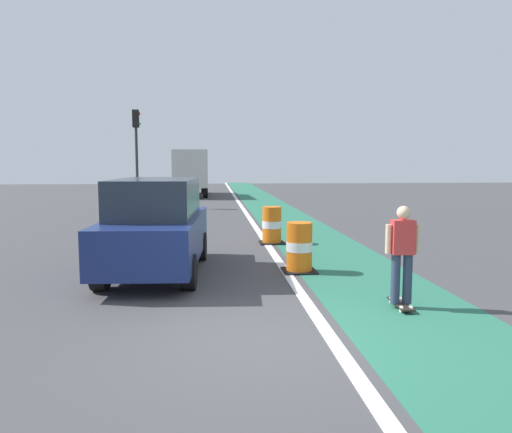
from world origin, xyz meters
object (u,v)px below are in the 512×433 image
(traffic_barrel_mid, at_px, (272,226))
(parked_suv_nearest, at_px, (156,226))
(delivery_truck_down_block, at_px, (190,170))
(traffic_light_corner, at_px, (136,141))
(skateboarder_on_lane, at_px, (402,253))
(traffic_barrel_front, at_px, (299,248))
(pedestrian_crossing, at_px, (141,196))

(traffic_barrel_mid, bearing_deg, parked_suv_nearest, -128.40)
(delivery_truck_down_block, bearing_deg, traffic_light_corner, -103.91)
(skateboarder_on_lane, distance_m, delivery_truck_down_block, 28.44)
(skateboarder_on_lane, bearing_deg, traffic_barrel_front, 112.94)
(skateboarder_on_lane, distance_m, traffic_barrel_mid, 6.82)
(delivery_truck_down_block, xyz_separation_m, traffic_light_corner, (-2.32, -9.36, 1.65))
(parked_suv_nearest, height_order, traffic_barrel_mid, parked_suv_nearest)
(traffic_light_corner, bearing_deg, pedestrian_crossing, -79.48)
(traffic_barrel_front, distance_m, traffic_barrel_mid, 3.86)
(traffic_barrel_front, height_order, traffic_barrel_mid, same)
(skateboarder_on_lane, bearing_deg, parked_suv_nearest, 145.35)
(parked_suv_nearest, xyz_separation_m, traffic_barrel_mid, (2.95, 3.72, -0.50))
(parked_suv_nearest, xyz_separation_m, delivery_truck_down_block, (-0.38, 25.08, 0.81))
(parked_suv_nearest, bearing_deg, traffic_light_corner, 99.74)
(traffic_light_corner, relative_size, pedestrian_crossing, 3.17)
(delivery_truck_down_block, height_order, traffic_light_corner, traffic_light_corner)
(traffic_barrel_front, bearing_deg, traffic_light_corner, 110.03)
(traffic_barrel_front, bearing_deg, traffic_barrel_mid, 91.99)
(parked_suv_nearest, bearing_deg, delivery_truck_down_block, 90.87)
(traffic_barrel_mid, xyz_separation_m, traffic_light_corner, (-5.65, 12.00, 2.97))
(traffic_barrel_mid, bearing_deg, delivery_truck_down_block, 98.86)
(delivery_truck_down_block, relative_size, pedestrian_crossing, 4.78)
(skateboarder_on_lane, xyz_separation_m, traffic_barrel_front, (-1.19, 2.82, -0.38))
(traffic_barrel_front, xyz_separation_m, delivery_truck_down_block, (-3.46, 25.22, 1.31))
(traffic_barrel_front, relative_size, traffic_light_corner, 0.21)
(skateboarder_on_lane, bearing_deg, delivery_truck_down_block, 99.43)
(parked_suv_nearest, height_order, delivery_truck_down_block, delivery_truck_down_block)
(parked_suv_nearest, bearing_deg, pedestrian_crossing, 99.50)
(parked_suv_nearest, bearing_deg, traffic_barrel_mid, 51.60)
(pedestrian_crossing, bearing_deg, delivery_truck_down_block, 82.98)
(traffic_light_corner, bearing_deg, skateboarder_on_lane, -69.52)
(skateboarder_on_lane, height_order, delivery_truck_down_block, delivery_truck_down_block)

